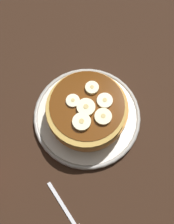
{
  "coord_description": "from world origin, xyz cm",
  "views": [
    {
      "loc": [
        -22.13,
        -6.21,
        64.5
      ],
      "look_at": [
        0.0,
        0.0,
        3.69
      ],
      "focal_mm": 51.88,
      "sensor_mm": 36.0,
      "label": 1
    }
  ],
  "objects": [
    {
      "name": "banana_slice_1",
      "position": [
        3.56,
        0.07,
        7.82
      ],
      "size": [
        2.64,
        2.64,
        0.94
      ],
      "color": "#F9F2B8",
      "rests_on": "pancake_stack"
    },
    {
      "name": "banana_slice_4",
      "position": [
        -3.69,
        0.3,
        7.88
      ],
      "size": [
        3.47,
        3.47,
        1.05
      ],
      "color": "#ECEABD",
      "rests_on": "pancake_stack"
    },
    {
      "name": "fork",
      "position": [
        -19.82,
        -2.29,
        0.25
      ],
      "size": [
        9.16,
        10.55,
        0.5
      ],
      "color": "silver",
      "rests_on": "ground_plane"
    },
    {
      "name": "ground_plane",
      "position": [
        0.0,
        0.0,
        -1.5
      ],
      "size": [
        140.0,
        140.0,
        3.0
      ],
      "primitive_type": "cube",
      "color": "black"
    },
    {
      "name": "plate",
      "position": [
        0.0,
        0.0,
        0.82
      ],
      "size": [
        22.33,
        22.33,
        1.53
      ],
      "color": "silver",
      "rests_on": "ground_plane"
    },
    {
      "name": "pancake_stack",
      "position": [
        -0.31,
        -0.09,
        4.41
      ],
      "size": [
        16.77,
        16.51,
        6.27
      ],
      "color": "#9C6722",
      "rests_on": "plate"
    },
    {
      "name": "banana_slice_2",
      "position": [
        -0.24,
        2.79,
        7.71
      ],
      "size": [
        2.65,
        2.65,
        0.72
      ],
      "color": "#F2E8BA",
      "rests_on": "pancake_stack"
    },
    {
      "name": "banana_slice_0",
      "position": [
        -0.7,
        -0.41,
        7.87
      ],
      "size": [
        3.52,
        3.52,
        1.03
      ],
      "color": "#FBEEB9",
      "rests_on": "pancake_stack"
    },
    {
      "name": "banana_slice_5",
      "position": [
        -1.61,
        -3.57,
        7.83
      ],
      "size": [
        3.26,
        3.26,
        0.95
      ],
      "color": "#FAE9B3",
      "rests_on": "pancake_stack"
    },
    {
      "name": "banana_slice_3",
      "position": [
        1.67,
        -3.04,
        7.74
      ],
      "size": [
        3.05,
        3.05,
        0.77
      ],
      "color": "#F5E9C0",
      "rests_on": "pancake_stack"
    }
  ]
}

